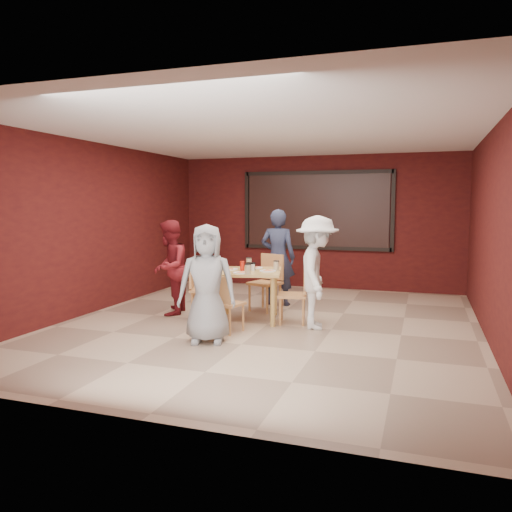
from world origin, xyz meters
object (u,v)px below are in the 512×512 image
(diner_front, at_px, (207,284))
(chair_left, at_px, (200,285))
(chair_front, at_px, (224,301))
(diner_back, at_px, (278,257))
(chair_right, at_px, (297,291))
(diner_left, at_px, (170,267))
(diner_right, at_px, (317,272))
(dining_table, at_px, (248,277))
(chair_back, at_px, (268,279))

(diner_front, bearing_deg, chair_left, 102.09)
(chair_front, distance_m, diner_back, 2.16)
(chair_right, relative_size, diner_front, 0.56)
(diner_left, bearing_deg, diner_right, 72.27)
(dining_table, relative_size, diner_right, 0.73)
(dining_table, bearing_deg, diner_back, 85.58)
(dining_table, bearing_deg, diner_front, -94.06)
(chair_back, height_order, diner_back, diner_back)
(dining_table, relative_size, diner_front, 0.78)
(dining_table, height_order, chair_front, dining_table)
(chair_back, bearing_deg, diner_front, -94.08)
(dining_table, bearing_deg, chair_right, 2.25)
(chair_left, relative_size, diner_right, 0.56)
(diner_front, xyz_separation_m, diner_back, (0.19, 2.61, 0.08))
(chair_left, bearing_deg, chair_front, -45.99)
(chair_left, xyz_separation_m, diner_left, (-0.56, 0.08, 0.25))
(chair_back, distance_m, chair_left, 1.23)
(dining_table, distance_m, diner_front, 1.34)
(chair_right, bearing_deg, diner_front, -122.22)
(dining_table, relative_size, diner_back, 0.70)
(chair_front, height_order, chair_right, chair_right)
(diner_front, bearing_deg, chair_back, 69.00)
(chair_left, height_order, diner_front, diner_front)
(chair_right, bearing_deg, chair_front, -133.22)
(chair_left, distance_m, diner_back, 1.66)
(chair_front, xyz_separation_m, diner_right, (1.15, 0.70, 0.35))
(dining_table, distance_m, diner_back, 1.29)
(diner_front, relative_size, diner_right, 0.94)
(chair_back, bearing_deg, diner_right, -42.69)
(chair_front, xyz_separation_m, chair_back, (0.11, 1.65, 0.07))
(dining_table, relative_size, chair_front, 1.47)
(chair_front, bearing_deg, chair_right, 46.78)
(dining_table, relative_size, chair_back, 1.27)
(diner_back, bearing_deg, chair_right, 117.35)
(diner_left, bearing_deg, chair_front, 42.64)
(diner_left, bearing_deg, dining_table, 75.97)
(chair_back, relative_size, diner_right, 0.58)
(diner_front, relative_size, diner_left, 1.00)
(dining_table, height_order, chair_left, dining_table)
(diner_back, bearing_deg, chair_front, 85.12)
(diner_left, bearing_deg, chair_left, 67.52)
(chair_left, height_order, diner_left, diner_left)
(dining_table, bearing_deg, diner_right, -7.62)
(diner_front, bearing_deg, diner_right, 27.94)
(diner_left, height_order, diner_right, diner_right)
(dining_table, xyz_separation_m, diner_right, (1.10, -0.15, 0.13))
(chair_right, height_order, diner_left, diner_left)
(chair_left, relative_size, chair_right, 1.06)
(chair_right, bearing_deg, diner_back, 118.04)
(chair_left, xyz_separation_m, chair_right, (1.55, 0.12, -0.03))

